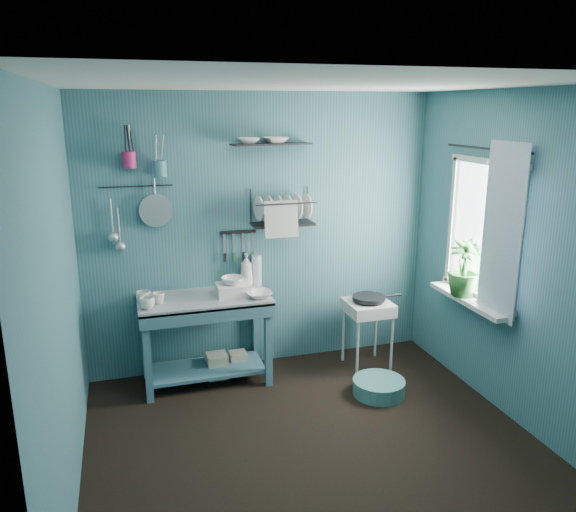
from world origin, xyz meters
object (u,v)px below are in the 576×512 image
object	(u,v)px
mug_mid	(159,298)
work_counter	(206,340)
dish_rack	(283,207)
storage_tin_large	(217,366)
frying_pan	(369,298)
floor_basin	(379,387)
soap_bottle	(246,270)
utensil_cup_teal	(160,169)
utensil_cup_magenta	(129,160)
mug_left	(147,303)
mug_right	(144,297)
potted_plant	(464,268)
wash_tub	(233,289)
storage_tin_small	(238,362)
water_bottle	(257,270)
colander	(156,210)
hotplate_stand	(367,334)

from	to	relation	value
mug_mid	work_counter	bearing A→B (deg)	8.97
dish_rack	storage_tin_large	xyz separation A→B (m)	(-0.65, -0.09, -1.40)
frying_pan	floor_basin	bearing A→B (deg)	-103.31
soap_bottle	utensil_cup_teal	xyz separation A→B (m)	(-0.71, -0.01, 0.93)
utensil_cup_magenta	storage_tin_large	bearing A→B (deg)	-12.78
soap_bottle	utensil_cup_magenta	size ratio (longest dim) A/B	2.30
mug_left	utensil_cup_teal	xyz separation A→B (m)	(0.19, 0.35, 1.03)
mug_right	utensil_cup_teal	world-z (taller)	utensil_cup_teal
potted_plant	wash_tub	bearing A→B (deg)	159.66
frying_pan	utensil_cup_teal	world-z (taller)	utensil_cup_teal
soap_bottle	storage_tin_small	size ratio (longest dim) A/B	1.49
water_bottle	floor_basin	world-z (taller)	water_bottle
colander	water_bottle	bearing A→B (deg)	-0.24
mug_mid	frying_pan	xyz separation A→B (m)	(1.87, -0.06, -0.16)
dish_rack	hotplate_stand	bearing A→B (deg)	-21.02
floor_basin	mug_left	bearing A→B (deg)	164.93
mug_right	colander	xyz separation A→B (m)	(0.16, 0.22, 0.68)
potted_plant	work_counter	bearing A→B (deg)	161.44
floor_basin	storage_tin_large	bearing A→B (deg)	150.77
mug_mid	storage_tin_large	bearing A→B (deg)	12.91
mug_left	colander	distance (m)	0.79
mug_mid	storage_tin_small	distance (m)	1.01
mug_left	colander	size ratio (longest dim) A/B	0.44
dish_rack	storage_tin_small	distance (m)	1.48
mug_right	wash_tub	distance (m)	0.75
water_bottle	potted_plant	bearing A→B (deg)	-30.51
utensil_cup_teal	storage_tin_large	size ratio (longest dim) A/B	0.59
work_counter	storage_tin_small	world-z (taller)	work_counter
mug_right	utensil_cup_magenta	distance (m)	1.13
soap_bottle	colander	distance (m)	0.96
mug_right	mug_left	bearing A→B (deg)	-82.87
frying_pan	dish_rack	bearing A→B (deg)	160.14
soap_bottle	colander	size ratio (longest dim) A/B	1.07
utensil_cup_teal	mug_left	bearing A→B (deg)	-117.86
work_counter	hotplate_stand	bearing A→B (deg)	-16.60
water_bottle	storage_tin_small	xyz separation A→B (m)	(-0.22, -0.14, -0.83)
hotplate_stand	dish_rack	size ratio (longest dim) A/B	1.16
utensil_cup_teal	storage_tin_small	size ratio (longest dim) A/B	0.65
water_bottle	storage_tin_large	xyz separation A→B (m)	(-0.42, -0.17, -0.82)
soap_bottle	mug_left	bearing A→B (deg)	-158.20
water_bottle	mug_left	bearing A→B (deg)	-159.19
hotplate_stand	potted_plant	world-z (taller)	potted_plant
mug_right	hotplate_stand	xyz separation A→B (m)	(1.99, -0.12, -0.52)
colander	storage_tin_large	xyz separation A→B (m)	(0.44, -0.17, -1.41)
hotplate_stand	utensil_cup_magenta	size ratio (longest dim) A/B	4.90
soap_bottle	hotplate_stand	world-z (taller)	soap_bottle
mug_left	potted_plant	xyz separation A→B (m)	(2.56, -0.54, 0.23)
storage_tin_small	mug_mid	bearing A→B (deg)	-168.37
mug_left	frying_pan	distance (m)	1.97
frying_pan	wash_tub	bearing A→B (deg)	175.23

